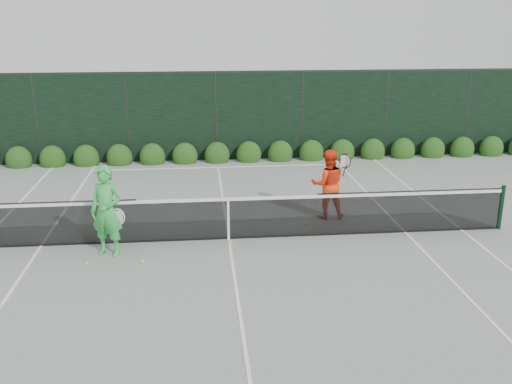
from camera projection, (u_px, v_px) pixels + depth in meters
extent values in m
plane|color=gray|center=(229.00, 239.00, 12.88)|extent=(80.00, 80.00, 0.00)
cylinder|color=black|center=(501.00, 207.00, 13.34)|extent=(0.10, 0.10, 1.07)
cube|color=black|center=(35.00, 224.00, 12.33)|extent=(4.40, 0.01, 1.02)
cube|color=black|center=(228.00, 219.00, 12.74)|extent=(4.00, 0.01, 0.96)
cube|color=black|center=(410.00, 212.00, 13.14)|extent=(4.40, 0.01, 1.02)
cube|color=white|center=(228.00, 199.00, 12.60)|extent=(12.80, 0.03, 0.07)
cube|color=black|center=(229.00, 238.00, 12.88)|extent=(12.80, 0.02, 0.04)
cube|color=white|center=(228.00, 220.00, 12.75)|extent=(0.05, 0.03, 0.91)
imported|color=green|center=(107.00, 211.00, 11.78)|extent=(0.82, 0.68, 1.92)
torus|color=silver|center=(118.00, 217.00, 11.94)|extent=(0.30, 0.06, 0.30)
cylinder|color=black|center=(119.00, 228.00, 12.01)|extent=(0.10, 0.03, 0.30)
imported|color=#FF3C15|center=(328.00, 184.00, 14.01)|extent=(0.87, 0.69, 1.73)
torus|color=black|center=(345.00, 161.00, 13.67)|extent=(0.25, 0.21, 0.30)
cylinder|color=black|center=(345.00, 171.00, 13.74)|extent=(0.10, 0.03, 0.30)
cube|color=white|center=(461.00, 230.00, 13.41)|extent=(0.06, 23.77, 0.01)
cube|color=white|center=(41.00, 246.00, 12.48)|extent=(0.06, 23.77, 0.01)
cube|color=white|center=(405.00, 232.00, 13.28)|extent=(0.06, 23.77, 0.01)
cube|color=white|center=(213.00, 135.00, 24.18)|extent=(11.03, 0.06, 0.01)
cube|color=white|center=(218.00, 167.00, 18.96)|extent=(8.23, 0.06, 0.01)
cube|color=white|center=(229.00, 239.00, 12.88)|extent=(0.06, 12.80, 0.01)
cube|color=black|center=(216.00, 117.00, 19.57)|extent=(32.00, 0.06, 3.00)
cube|color=#262826|center=(215.00, 72.00, 19.11)|extent=(32.00, 0.06, 0.06)
cylinder|color=#262826|center=(36.00, 120.00, 18.99)|extent=(0.08, 0.08, 3.00)
cylinder|color=#262826|center=(127.00, 119.00, 19.28)|extent=(0.08, 0.08, 3.00)
cylinder|color=#262826|center=(216.00, 117.00, 19.57)|extent=(0.08, 0.08, 3.00)
cylinder|color=#262826|center=(302.00, 116.00, 19.86)|extent=(0.08, 0.08, 3.00)
cylinder|color=#262826|center=(386.00, 114.00, 20.15)|extent=(0.08, 0.08, 3.00)
cylinder|color=#262826|center=(467.00, 113.00, 20.44)|extent=(0.08, 0.08, 3.00)
ellipsoid|color=#18370F|center=(19.00, 160.00, 18.97)|extent=(0.86, 0.65, 0.94)
ellipsoid|color=#18370F|center=(53.00, 159.00, 19.08)|extent=(0.86, 0.65, 0.94)
ellipsoid|color=#18370F|center=(86.00, 158.00, 19.18)|extent=(0.86, 0.65, 0.94)
ellipsoid|color=#18370F|center=(120.00, 158.00, 19.29)|extent=(0.86, 0.65, 0.94)
ellipsoid|color=#18370F|center=(152.00, 157.00, 19.40)|extent=(0.86, 0.65, 0.94)
ellipsoid|color=#18370F|center=(185.00, 156.00, 19.50)|extent=(0.86, 0.65, 0.94)
ellipsoid|color=#18370F|center=(217.00, 155.00, 19.61)|extent=(0.86, 0.65, 0.94)
ellipsoid|color=#18370F|center=(249.00, 155.00, 19.72)|extent=(0.86, 0.65, 0.94)
ellipsoid|color=#18370F|center=(280.00, 154.00, 19.82)|extent=(0.86, 0.65, 0.94)
ellipsoid|color=#18370F|center=(311.00, 153.00, 19.93)|extent=(0.86, 0.65, 0.94)
ellipsoid|color=#18370F|center=(342.00, 152.00, 20.03)|extent=(0.86, 0.65, 0.94)
ellipsoid|color=#18370F|center=(373.00, 152.00, 20.14)|extent=(0.86, 0.65, 0.94)
ellipsoid|color=#18370F|center=(403.00, 151.00, 20.25)|extent=(0.86, 0.65, 0.94)
ellipsoid|color=#18370F|center=(433.00, 150.00, 20.35)|extent=(0.86, 0.65, 0.94)
ellipsoid|color=#18370F|center=(462.00, 150.00, 20.46)|extent=(0.86, 0.65, 0.94)
ellipsoid|color=#18370F|center=(491.00, 149.00, 20.57)|extent=(0.86, 0.65, 0.94)
sphere|color=#DCF035|center=(306.00, 224.00, 13.72)|extent=(0.07, 0.07, 0.07)
sphere|color=#DCF035|center=(87.00, 264.00, 11.50)|extent=(0.07, 0.07, 0.07)
sphere|color=#DCF035|center=(336.00, 223.00, 13.78)|extent=(0.07, 0.07, 0.07)
sphere|color=#DCF035|center=(142.00, 262.00, 11.62)|extent=(0.07, 0.07, 0.07)
sphere|color=#DCF035|center=(231.00, 242.00, 12.60)|extent=(0.07, 0.07, 0.07)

